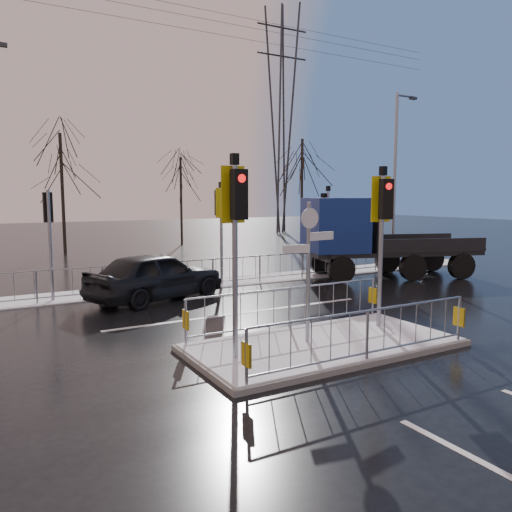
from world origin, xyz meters
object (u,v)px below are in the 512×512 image
car_far_lane (156,276)px  street_lamp_right (396,173)px  traffic_island (323,331)px  flatbed_truck (358,236)px

car_far_lane → street_lamp_right: street_lamp_right is taller
car_far_lane → traffic_island: bearing=173.8°
traffic_island → street_lamp_right: street_lamp_right is taller
car_far_lane → flatbed_truck: flatbed_truck is taller
car_far_lane → flatbed_truck: bearing=-107.8°
flatbed_truck → street_lamp_right: size_ratio=0.94×
car_far_lane → flatbed_truck: (8.59, 0.18, 0.95)m
traffic_island → street_lamp_right: 14.14m
car_far_lane → street_lamp_right: size_ratio=0.58×
flatbed_truck → street_lamp_right: bearing=23.1°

